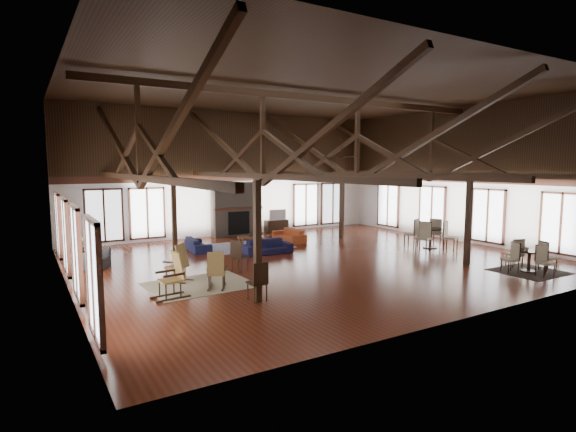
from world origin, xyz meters
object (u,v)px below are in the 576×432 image
sofa_navy_front (267,247)px  cafe_table_far (430,234)px  tv_console (276,226)px  sofa_navy_left (198,244)px  sofa_orange (289,235)px  coffee_table (250,238)px  armchair (93,259)px  cafe_table_near (529,257)px

sofa_navy_front → cafe_table_far: 6.83m
tv_console → sofa_navy_left: bearing=-150.6°
sofa_navy_front → tv_console: size_ratio=1.56×
sofa_orange → cafe_table_far: cafe_table_far is taller
sofa_navy_left → sofa_orange: 4.30m
sofa_navy_front → tv_console: bearing=60.7°
sofa_navy_left → cafe_table_far: 9.55m
sofa_orange → coffee_table: 2.05m
armchair → cafe_table_near: size_ratio=0.51×
sofa_orange → armchair: bearing=-80.0°
sofa_navy_left → cafe_table_near: 11.93m
sofa_navy_front → sofa_orange: size_ratio=0.99×
armchair → cafe_table_far: cafe_table_far is taller
coffee_table → cafe_table_far: bearing=-15.7°
sofa_navy_left → coffee_table: size_ratio=1.51×
sofa_orange → cafe_table_far: bearing=44.7°
cafe_table_far → tv_console: size_ratio=1.82×
sofa_navy_front → coffee_table: bearing=88.2°
coffee_table → tv_console: (3.02, 3.12, -0.05)m
sofa_navy_left → tv_console: tv_console is taller
sofa_navy_front → sofa_orange: sofa_orange is taller
sofa_navy_front → cafe_table_near: size_ratio=1.02×
sofa_navy_left → coffee_table: 2.27m
sofa_orange → sofa_navy_left: bearing=-88.2°
sofa_navy_left → armchair: size_ratio=1.87×
sofa_navy_front → sofa_navy_left: bearing=140.0°
cafe_table_far → tv_console: (-3.22, 7.31, -0.27)m
coffee_table → cafe_table_near: bearing=-38.7°
sofa_navy_front → cafe_table_far: cafe_table_far is taller
coffee_table → cafe_table_far: size_ratio=0.53×
tv_console → sofa_orange: bearing=-108.6°
cafe_table_far → sofa_navy_front: bearing=159.8°
cafe_table_far → cafe_table_near: bearing=-96.9°
tv_console → coffee_table: bearing=-134.0°
cafe_table_near → sofa_navy_left: bearing=131.8°
sofa_navy_front → coffee_table: 1.84m
sofa_navy_front → tv_console: tv_console is taller
sofa_orange → coffee_table: sofa_orange is taller
sofa_navy_left → cafe_table_far: bearing=-112.0°
sofa_navy_front → cafe_table_near: 9.06m
cafe_table_near → armchair: bearing=147.5°
sofa_navy_front → armchair: (-6.15, 0.72, 0.03)m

